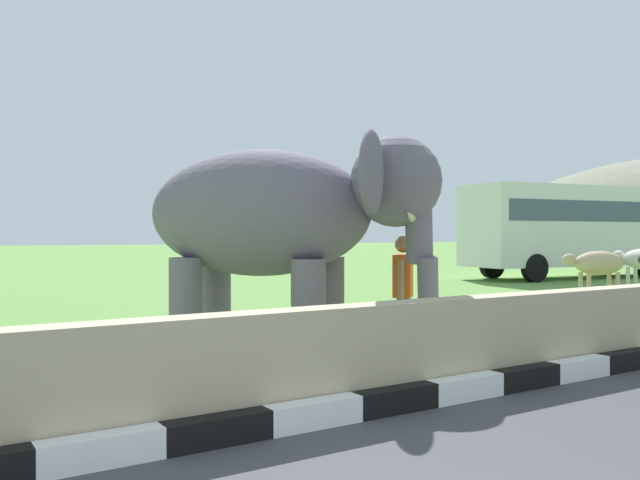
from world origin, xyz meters
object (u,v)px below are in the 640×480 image
object	(u,v)px
bus_white	(570,224)
cow_mid	(598,264)
elephant	(284,216)
person_handler	(403,289)

from	to	relation	value
bus_white	cow_mid	distance (m)	7.90
bus_white	elephant	bearing A→B (deg)	-153.74
elephant	cow_mid	size ratio (longest dim) A/B	2.03
person_handler	bus_white	xyz separation A→B (m)	(16.07, 9.34, 1.15)
bus_white	cow_mid	size ratio (longest dim) A/B	4.72
bus_white	cow_mid	bearing A→B (deg)	-138.06
person_handler	cow_mid	xyz separation A→B (m)	(10.26, 4.13, -0.06)
elephant	cow_mid	distance (m)	12.28
person_handler	cow_mid	size ratio (longest dim) A/B	0.86
elephant	person_handler	distance (m)	1.90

